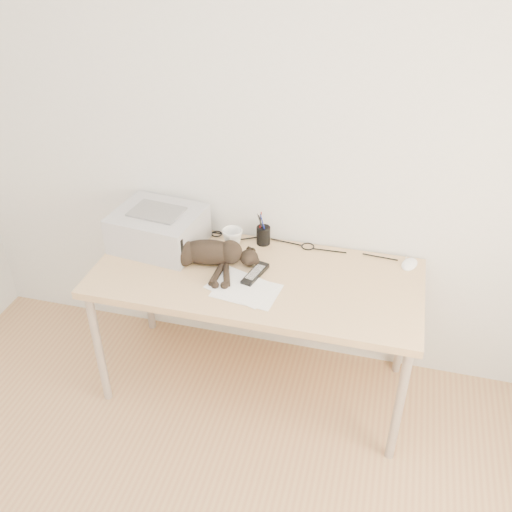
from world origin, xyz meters
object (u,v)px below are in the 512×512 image
(cat, at_px, (205,254))
(mug, at_px, (232,238))
(mouse, at_px, (410,262))
(printer, at_px, (158,228))
(desk, at_px, (260,287))
(pen_cup, at_px, (263,235))

(cat, relative_size, mug, 5.63)
(mug, xyz_separation_m, mouse, (0.90, 0.06, -0.03))
(printer, distance_m, cat, 0.31)
(mouse, bearing_deg, desk, -146.22)
(desk, distance_m, cat, 0.33)
(printer, relative_size, mouse, 3.87)
(cat, distance_m, pen_cup, 0.35)
(pen_cup, height_order, mouse, pen_cup)
(desk, distance_m, mug, 0.29)
(mug, bearing_deg, mouse, 3.51)
(desk, distance_m, pen_cup, 0.28)
(printer, relative_size, cat, 0.78)
(desk, height_order, pen_cup, pen_cup)
(printer, height_order, cat, printer)
(mug, bearing_deg, desk, -36.24)
(pen_cup, bearing_deg, desk, -80.25)
(cat, height_order, mug, cat)
(cat, bearing_deg, mouse, 2.62)
(mug, relative_size, mouse, 0.88)
(desk, bearing_deg, cat, -168.77)
(mug, xyz_separation_m, pen_cup, (0.15, 0.07, 0.00))
(desk, relative_size, mouse, 13.14)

